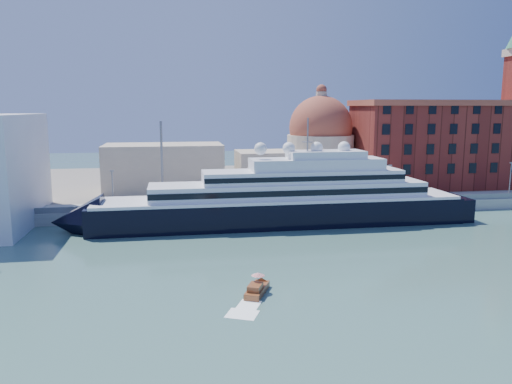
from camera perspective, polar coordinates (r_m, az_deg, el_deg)
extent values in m
plane|color=#39625A|center=(78.49, 4.05, -7.62)|extent=(400.00, 400.00, 0.00)
cube|color=gray|center=(110.51, -0.09, -1.87)|extent=(180.00, 10.00, 2.50)
cube|color=slate|center=(150.55, -2.67, 1.09)|extent=(260.00, 72.00, 2.00)
cube|color=slate|center=(105.80, 0.31, -1.36)|extent=(180.00, 0.10, 1.20)
cube|color=black|center=(100.32, 2.64, -2.57)|extent=(73.86, 11.36, 6.15)
cone|color=black|center=(99.74, -19.75, -3.21)|extent=(9.47, 11.36, 11.36)
cube|color=black|center=(113.93, 21.12, -1.84)|extent=(5.68, 10.42, 5.68)
cube|color=white|center=(99.68, 2.66, -0.71)|extent=(71.96, 11.55, 0.57)
cube|color=white|center=(99.80, 3.73, 0.29)|extent=(54.92, 9.47, 2.84)
cube|color=black|center=(95.27, 4.38, -0.17)|extent=(54.92, 0.15, 1.14)
cube|color=white|center=(100.10, 5.33, 1.83)|extent=(39.77, 8.52, 2.46)
cube|color=white|center=(100.58, 6.91, 3.20)|extent=(26.51, 7.58, 2.27)
cube|color=white|center=(100.94, 7.97, 4.28)|extent=(15.15, 6.63, 1.52)
cylinder|color=slate|center=(99.58, 5.93, 6.54)|extent=(0.28, 0.28, 6.63)
sphere|color=white|center=(97.66, 0.52, 4.97)|extent=(2.46, 2.46, 2.46)
sphere|color=white|center=(98.81, 3.78, 5.01)|extent=(2.46, 2.46, 2.46)
sphere|color=white|center=(100.28, 6.95, 5.02)|extent=(2.46, 2.46, 2.46)
sphere|color=white|center=(102.04, 10.02, 5.03)|extent=(2.46, 2.46, 2.46)
cube|color=brown|center=(64.26, 0.13, -11.23)|extent=(4.13, 6.04, 0.96)
cube|color=brown|center=(63.10, -0.10, -10.84)|extent=(2.39, 2.82, 0.77)
cylinder|color=slate|center=(64.28, 0.24, -10.09)|extent=(0.06, 0.06, 1.54)
cone|color=red|center=(63.99, 0.24, -9.36)|extent=(1.73, 1.73, 0.38)
cube|color=maroon|center=(143.43, 19.66, 4.95)|extent=(42.00, 18.00, 22.00)
cube|color=#974531|center=(143.08, 19.93, 9.54)|extent=(43.00, 19.00, 1.50)
cylinder|color=beige|center=(137.51, 7.33, 3.58)|extent=(18.00, 18.00, 14.00)
sphere|color=#974531|center=(136.88, 7.41, 7.33)|extent=(17.00, 17.00, 17.00)
cylinder|color=beige|center=(136.81, 7.48, 10.67)|extent=(3.00, 3.00, 3.00)
cube|color=beige|center=(132.40, 1.75, 2.55)|extent=(18.00, 14.00, 10.00)
cube|color=beige|center=(131.72, -10.47, 2.80)|extent=(30.00, 16.00, 12.00)
cylinder|color=slate|center=(105.85, -16.05, 0.14)|extent=(0.24, 0.24, 8.00)
cube|color=slate|center=(105.28, -16.15, 2.34)|extent=(0.80, 0.30, 0.25)
cylinder|color=slate|center=(106.67, 0.17, 0.58)|extent=(0.24, 0.24, 8.00)
cube|color=slate|center=(106.11, 0.17, 2.77)|extent=(0.80, 0.30, 0.25)
cylinder|color=slate|center=(115.56, 15.00, 0.95)|extent=(0.24, 0.24, 8.00)
cube|color=slate|center=(115.04, 15.09, 2.97)|extent=(0.80, 0.30, 0.25)
cylinder|color=slate|center=(130.87, 27.04, 1.20)|extent=(0.24, 0.24, 8.00)
cube|color=slate|center=(130.42, 27.17, 2.98)|extent=(0.80, 0.30, 0.25)
cylinder|color=slate|center=(106.49, -10.69, 3.11)|extent=(0.50, 0.50, 18.00)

